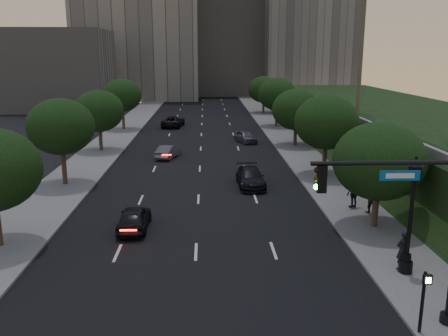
{
  "coord_description": "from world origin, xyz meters",
  "views": [
    {
      "loc": [
        0.56,
        -17.63,
        9.94
      ],
      "look_at": [
        1.57,
        8.44,
        3.6
      ],
      "focal_mm": 38.0,
      "sensor_mm": 36.0,
      "label": 1
    }
  ],
  "objects_px": {
    "traffic_signal_mast": "(428,235)",
    "sedan_near_left": "(134,218)",
    "sedan_mid_left": "(168,151)",
    "sedan_near_right": "(250,177)",
    "pedestrian_b": "(370,198)",
    "street_lamp": "(410,221)",
    "pedestrian_c": "(354,193)",
    "sedan_far_left": "(173,121)",
    "pedestrian_a": "(403,250)",
    "sedan_far_right": "(245,137)"
  },
  "relations": [
    {
      "from": "sedan_far_left",
      "to": "sedan_mid_left",
      "type": "bearing_deg",
      "value": 100.24
    },
    {
      "from": "pedestrian_b",
      "to": "street_lamp",
      "type": "bearing_deg",
      "value": 85.07
    },
    {
      "from": "sedan_near_right",
      "to": "pedestrian_b",
      "type": "distance_m",
      "value": 9.7
    },
    {
      "from": "traffic_signal_mast",
      "to": "sedan_mid_left",
      "type": "height_order",
      "value": "traffic_signal_mast"
    },
    {
      "from": "sedan_mid_left",
      "to": "street_lamp",
      "type": "bearing_deg",
      "value": 131.86
    },
    {
      "from": "pedestrian_a",
      "to": "pedestrian_b",
      "type": "bearing_deg",
      "value": -114.3
    },
    {
      "from": "street_lamp",
      "to": "sedan_near_left",
      "type": "relative_size",
      "value": 1.37
    },
    {
      "from": "traffic_signal_mast",
      "to": "sedan_near_left",
      "type": "bearing_deg",
      "value": 138.8
    },
    {
      "from": "sedan_near_right",
      "to": "sedan_mid_left",
      "type": "bearing_deg",
      "value": 122.11
    },
    {
      "from": "sedan_near_left",
      "to": "sedan_far_left",
      "type": "distance_m",
      "value": 39.24
    },
    {
      "from": "sedan_near_right",
      "to": "traffic_signal_mast",
      "type": "bearing_deg",
      "value": -78.96
    },
    {
      "from": "traffic_signal_mast",
      "to": "street_lamp",
      "type": "relative_size",
      "value": 1.25
    },
    {
      "from": "sedan_mid_left",
      "to": "sedan_far_left",
      "type": "distance_m",
      "value": 20.04
    },
    {
      "from": "sedan_far_right",
      "to": "pedestrian_a",
      "type": "distance_m",
      "value": 33.51
    },
    {
      "from": "sedan_far_left",
      "to": "pedestrian_a",
      "type": "height_order",
      "value": "pedestrian_a"
    },
    {
      "from": "traffic_signal_mast",
      "to": "sedan_far_left",
      "type": "bearing_deg",
      "value": 103.92
    },
    {
      "from": "sedan_far_left",
      "to": "pedestrian_b",
      "type": "bearing_deg",
      "value": 119.53
    },
    {
      "from": "sedan_mid_left",
      "to": "sedan_far_left",
      "type": "bearing_deg",
      "value": -72.3
    },
    {
      "from": "traffic_signal_mast",
      "to": "sedan_near_right",
      "type": "relative_size",
      "value": 1.45
    },
    {
      "from": "pedestrian_a",
      "to": "sedan_mid_left",
      "type": "bearing_deg",
      "value": -78.78
    },
    {
      "from": "street_lamp",
      "to": "pedestrian_a",
      "type": "xyz_separation_m",
      "value": [
        -0.06,
        0.33,
        -1.54
      ]
    },
    {
      "from": "sedan_near_left",
      "to": "pedestrian_a",
      "type": "relative_size",
      "value": 2.18
    },
    {
      "from": "street_lamp",
      "to": "sedan_near_right",
      "type": "height_order",
      "value": "street_lamp"
    },
    {
      "from": "street_lamp",
      "to": "pedestrian_b",
      "type": "bearing_deg",
      "value": 81.94
    },
    {
      "from": "traffic_signal_mast",
      "to": "pedestrian_a",
      "type": "xyz_separation_m",
      "value": [
        1.18,
        4.51,
        -2.58
      ]
    },
    {
      "from": "traffic_signal_mast",
      "to": "street_lamp",
      "type": "distance_m",
      "value": 4.49
    },
    {
      "from": "sedan_near_left",
      "to": "sedan_far_right",
      "type": "height_order",
      "value": "sedan_near_left"
    },
    {
      "from": "street_lamp",
      "to": "pedestrian_c",
      "type": "xyz_separation_m",
      "value": [
        0.45,
        9.36,
        -1.53
      ]
    },
    {
      "from": "street_lamp",
      "to": "sedan_far_left",
      "type": "distance_m",
      "value": 47.61
    },
    {
      "from": "sedan_mid_left",
      "to": "traffic_signal_mast",
      "type": "bearing_deg",
      "value": 126.5
    },
    {
      "from": "traffic_signal_mast",
      "to": "pedestrian_b",
      "type": "distance_m",
      "value": 13.05
    },
    {
      "from": "pedestrian_b",
      "to": "sedan_far_left",
      "type": "bearing_deg",
      "value": -65.22
    },
    {
      "from": "sedan_mid_left",
      "to": "pedestrian_c",
      "type": "bearing_deg",
      "value": 144.53
    },
    {
      "from": "street_lamp",
      "to": "sedan_far_right",
      "type": "height_order",
      "value": "street_lamp"
    },
    {
      "from": "pedestrian_a",
      "to": "street_lamp",
      "type": "bearing_deg",
      "value": 85.39
    },
    {
      "from": "traffic_signal_mast",
      "to": "pedestrian_a",
      "type": "distance_m",
      "value": 5.33
    },
    {
      "from": "sedan_near_left",
      "to": "pedestrian_a",
      "type": "height_order",
      "value": "pedestrian_a"
    },
    {
      "from": "sedan_near_left",
      "to": "sedan_near_right",
      "type": "bearing_deg",
      "value": -130.02
    },
    {
      "from": "sedan_near_left",
      "to": "pedestrian_c",
      "type": "distance_m",
      "value": 14.07
    },
    {
      "from": "sedan_near_left",
      "to": "pedestrian_a",
      "type": "xyz_separation_m",
      "value": [
        13.22,
        -6.03,
        0.39
      ]
    },
    {
      "from": "traffic_signal_mast",
      "to": "sedan_near_left",
      "type": "height_order",
      "value": "traffic_signal_mast"
    },
    {
      "from": "sedan_near_left",
      "to": "sedan_mid_left",
      "type": "distance_m",
      "value": 19.22
    },
    {
      "from": "traffic_signal_mast",
      "to": "street_lamp",
      "type": "bearing_deg",
      "value": 73.43
    },
    {
      "from": "street_lamp",
      "to": "pedestrian_c",
      "type": "distance_m",
      "value": 9.49
    },
    {
      "from": "traffic_signal_mast",
      "to": "sedan_far_right",
      "type": "xyz_separation_m",
      "value": [
        -3.36,
        37.71,
        -3.0
      ]
    },
    {
      "from": "sedan_far_left",
      "to": "sedan_near_left",
      "type": "bearing_deg",
      "value": 98.33
    },
    {
      "from": "sedan_far_right",
      "to": "pedestrian_b",
      "type": "distance_m",
      "value": 25.81
    },
    {
      "from": "sedan_far_right",
      "to": "sedan_mid_left",
      "type": "bearing_deg",
      "value": -154.74
    },
    {
      "from": "sedan_mid_left",
      "to": "pedestrian_a",
      "type": "xyz_separation_m",
      "value": [
        12.7,
        -25.24,
        0.44
      ]
    },
    {
      "from": "street_lamp",
      "to": "pedestrian_a",
      "type": "relative_size",
      "value": 2.99
    }
  ]
}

